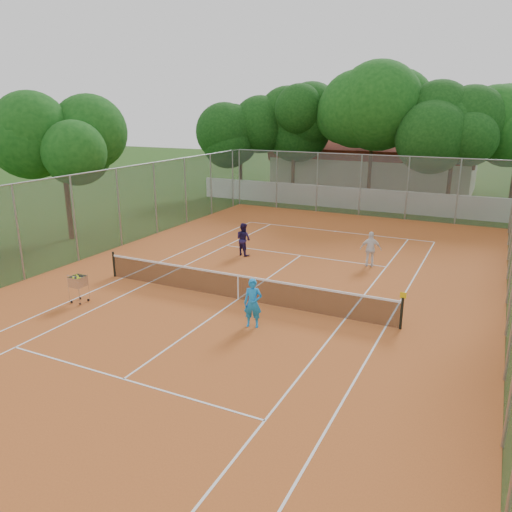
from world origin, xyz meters
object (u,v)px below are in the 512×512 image
at_px(player_near, 253,303).
at_px(clubhouse, 374,163).
at_px(tennis_net, 238,287).
at_px(player_far_right, 371,249).
at_px(ball_hopper, 79,288).
at_px(player_far_left, 243,239).

bearing_deg(player_near, clubhouse, 80.67).
height_order(tennis_net, player_near, player_near).
relative_size(player_far_right, ball_hopper, 1.44).
bearing_deg(player_far_right, ball_hopper, 33.80).
distance_m(tennis_net, clubhouse, 29.12).
relative_size(tennis_net, player_far_right, 7.43).
distance_m(clubhouse, player_far_left, 23.78).
bearing_deg(clubhouse, player_far_right, -76.65).
xyz_separation_m(player_near, player_far_right, (1.84, 8.12, -0.02)).
bearing_deg(tennis_net, player_far_left, 115.66).
bearing_deg(ball_hopper, clubhouse, 96.96).
xyz_separation_m(player_far_left, player_far_right, (5.94, 0.93, 0.01)).
bearing_deg(ball_hopper, player_near, 20.49).
relative_size(clubhouse, ball_hopper, 14.77).
distance_m(tennis_net, player_near, 2.51).
height_order(player_far_left, ball_hopper, player_far_left).
height_order(clubhouse, player_near, clubhouse).
bearing_deg(player_far_right, player_near, 64.11).
bearing_deg(tennis_net, player_near, -50.76).
xyz_separation_m(clubhouse, player_near, (3.57, -30.93, -1.36)).
xyz_separation_m(tennis_net, clubhouse, (-2.00, 29.00, 1.69)).
distance_m(tennis_net, player_far_left, 5.85).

